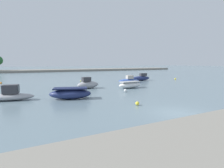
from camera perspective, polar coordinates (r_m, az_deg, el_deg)
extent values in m
plane|color=slate|center=(14.42, 21.13, -8.99)|extent=(400.00, 400.00, 0.00)
ellipsoid|color=#9E9EA3|center=(20.81, -30.38, -3.67)|extent=(4.92, 2.40, 0.72)
cube|color=#333338|center=(20.65, -30.10, -1.46)|extent=(1.59, 1.16, 0.89)
cube|color=black|center=(20.45, -28.17, -1.17)|extent=(0.25, 0.78, 0.62)
ellipsoid|color=navy|center=(19.23, -13.35, -3.15)|extent=(4.66, 2.93, 1.08)
cube|color=#161E41|center=(19.13, -13.40, -1.38)|extent=(3.75, 2.41, 0.13)
ellipsoid|color=#9E9EA3|center=(26.72, -7.79, -0.26)|extent=(3.45, 1.56, 1.07)
cube|color=#333338|center=(26.52, -8.36, 1.54)|extent=(1.28, 0.92, 0.65)
cube|color=black|center=(26.76, -7.16, 1.74)|extent=(0.14, 0.75, 0.45)
ellipsoid|color=white|center=(26.89, 5.85, -0.37)|extent=(3.91, 1.59, 0.90)
cube|color=#AFAFAF|center=(26.83, 5.86, 0.72)|extent=(3.13, 1.33, 0.12)
ellipsoid|color=#3856A8|center=(33.68, 5.50, 1.01)|extent=(4.36, 1.92, 0.80)
cube|color=#BCB2A3|center=(33.68, 5.76, 2.26)|extent=(1.30, 1.10, 0.66)
cube|color=black|center=(33.95, 6.66, 2.39)|extent=(0.18, 0.88, 0.46)
ellipsoid|color=navy|center=(38.45, 9.36, 1.83)|extent=(4.45, 1.40, 0.99)
cube|color=#333338|center=(38.73, 10.10, 3.03)|extent=(1.55, 0.76, 0.60)
cube|color=black|center=(39.18, 11.01, 3.14)|extent=(0.10, 0.65, 0.42)
sphere|color=yellow|center=(36.65, -10.15, 0.98)|extent=(0.24, 0.24, 0.24)
sphere|color=yellow|center=(16.15, 8.23, -6.26)|extent=(0.35, 0.35, 0.35)
sphere|color=white|center=(23.20, 4.35, -2.13)|extent=(0.40, 0.40, 0.40)
sphere|color=orange|center=(38.05, -32.41, 0.28)|extent=(0.33, 0.33, 0.33)
sphere|color=yellow|center=(42.55, 19.90, 1.58)|extent=(0.39, 0.39, 0.39)
cube|color=gray|center=(82.23, -19.86, 4.13)|extent=(129.68, 11.16, 0.90)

